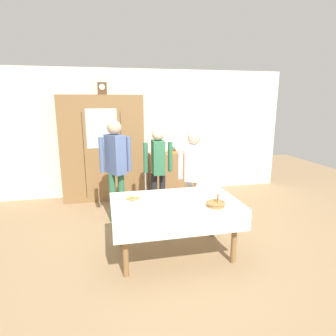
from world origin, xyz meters
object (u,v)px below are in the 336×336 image
object	(u,v)px
mantel_clock	(102,88)
tea_cup_far_left	(205,194)
wall_cabinet	(103,148)
book_stack	(172,150)
tea_cup_front_edge	(212,198)
tea_cup_far_right	(221,194)
tea_cup_mid_right	(162,197)
person_near_right_end	(116,161)
spoon_center	(181,197)
dining_table	(175,209)
spoon_far_left	(172,203)
bookshelf_low	(172,173)
pastry_plate	(133,199)
bread_basket	(216,204)
person_behind_table_right	(193,169)
person_behind_table_left	(158,164)

from	to	relation	value
mantel_clock	tea_cup_far_left	bearing A→B (deg)	-61.95
wall_cabinet	book_stack	distance (m)	1.49
tea_cup_front_edge	tea_cup_far_right	size ratio (longest dim) A/B	1.00
mantel_clock	tea_cup_far_right	distance (m)	3.29
tea_cup_mid_right	tea_cup_far_left	xyz separation A→B (m)	(0.60, 0.00, 0.00)
mantel_clock	book_stack	xyz separation A→B (m)	(1.44, 0.05, -1.30)
person_near_right_end	wall_cabinet	bearing A→B (deg)	98.81
tea_cup_front_edge	spoon_center	distance (m)	0.42
mantel_clock	tea_cup_far_right	bearing A→B (deg)	-58.52
dining_table	spoon_far_left	xyz separation A→B (m)	(-0.06, -0.04, 0.10)
dining_table	bookshelf_low	size ratio (longest dim) A/B	1.63
spoon_center	pastry_plate	bearing A→B (deg)	178.81
tea_cup_far_right	pastry_plate	distance (m)	1.22
bread_basket	dining_table	bearing A→B (deg)	147.73
mantel_clock	person_near_right_end	bearing A→B (deg)	-83.22
tea_cup_far_right	bread_basket	world-z (taller)	bread_basket
bread_basket	person_behind_table_right	xyz separation A→B (m)	(0.08, 1.20, 0.16)
dining_table	person_behind_table_left	xyz separation A→B (m)	(0.05, 1.45, 0.29)
tea_cup_front_edge	spoon_center	xyz separation A→B (m)	(-0.37, 0.19, -0.02)
spoon_far_left	spoon_center	bearing A→B (deg)	48.36
dining_table	spoon_center	size ratio (longest dim) A/B	13.91
mantel_clock	person_near_right_end	distance (m)	1.78
wall_cabinet	bookshelf_low	xyz separation A→B (m)	(1.49, 0.05, -0.62)
spoon_center	person_behind_table_right	bearing A→B (deg)	61.44
tea_cup_far_left	tea_cup_far_right	size ratio (longest dim) A/B	1.00
tea_cup_far_right	spoon_center	size ratio (longest dim) A/B	1.09
mantel_clock	tea_cup_far_left	distance (m)	3.16
mantel_clock	spoon_far_left	xyz separation A→B (m)	(0.79, -2.63, -1.51)
bread_basket	person_behind_table_left	world-z (taller)	person_behind_table_left
person_near_right_end	tea_cup_far_left	bearing A→B (deg)	-45.04
person_near_right_end	person_behind_table_left	bearing A→B (deg)	12.05
bookshelf_low	tea_cup_mid_right	world-z (taller)	bookshelf_low
spoon_center	person_near_right_end	world-z (taller)	person_near_right_end
mantel_clock	spoon_far_left	world-z (taller)	mantel_clock
mantel_clock	person_near_right_end	world-z (taller)	mantel_clock
person_behind_table_left	person_behind_table_right	bearing A→B (deg)	-47.54
book_stack	tea_cup_front_edge	bearing A→B (deg)	-92.12
tea_cup_mid_right	person_near_right_end	world-z (taller)	person_near_right_end
tea_cup_front_edge	person_behind_table_right	world-z (taller)	person_behind_table_right
wall_cabinet	tea_cup_far_left	distance (m)	2.82
tea_cup_mid_right	person_behind_table_left	size ratio (longest dim) A/B	0.08
tea_cup_front_edge	person_near_right_end	world-z (taller)	person_near_right_end
person_behind_table_left	mantel_clock	bearing A→B (deg)	128.20
person_behind_table_left	tea_cup_mid_right	bearing A→B (deg)	-98.30
tea_cup_far_right	spoon_far_left	size ratio (longest dim) A/B	1.09
spoon_far_left	dining_table	bearing A→B (deg)	37.67
tea_cup_mid_right	wall_cabinet	bearing A→B (deg)	107.04
tea_cup_far_left	bread_basket	distance (m)	0.41
book_stack	tea_cup_far_right	world-z (taller)	book_stack
tea_cup_front_edge	bread_basket	distance (m)	0.24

